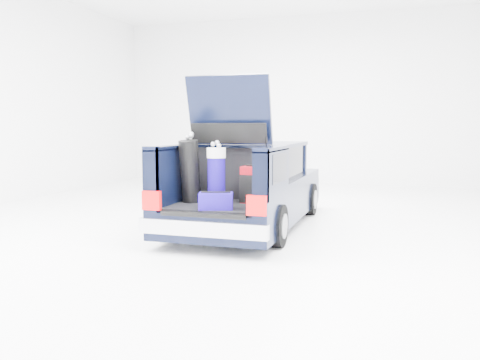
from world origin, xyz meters
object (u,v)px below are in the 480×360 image
(blue_duffel, at_px, (216,201))
(black_golf_bag, at_px, (190,171))
(car, at_px, (250,187))
(red_suitcase, at_px, (253,185))
(blue_golf_bag, at_px, (216,175))

(blue_duffel, bearing_deg, black_golf_bag, 124.30)
(car, bearing_deg, red_suitcase, -72.07)
(car, distance_m, blue_duffel, 1.98)
(blue_golf_bag, height_order, blue_duffel, blue_golf_bag)
(red_suitcase, height_order, blue_duffel, red_suitcase)
(black_golf_bag, xyz_separation_m, blue_duffel, (0.56, -0.45, -0.36))
(red_suitcase, height_order, blue_golf_bag, blue_golf_bag)
(car, height_order, blue_duffel, car)
(black_golf_bag, distance_m, blue_golf_bag, 0.41)
(red_suitcase, relative_size, blue_duffel, 1.07)
(blue_golf_bag, bearing_deg, black_golf_bag, 171.02)
(red_suitcase, distance_m, blue_golf_bag, 0.56)
(blue_duffel, bearing_deg, blue_golf_bag, 91.71)
(car, relative_size, blue_golf_bag, 5.05)
(blue_golf_bag, relative_size, blue_duffel, 1.75)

